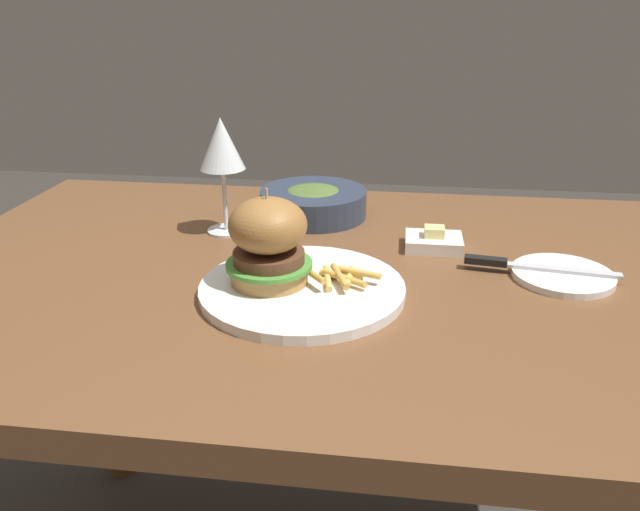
# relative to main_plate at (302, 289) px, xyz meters

# --- Properties ---
(dining_table) EXTENTS (1.29, 0.80, 0.74)m
(dining_table) POSITION_rel_main_plate_xyz_m (0.05, 0.09, -0.10)
(dining_table) COLOR brown
(dining_table) RESTS_ON ground
(main_plate) EXTENTS (0.28, 0.28, 0.01)m
(main_plate) POSITION_rel_main_plate_xyz_m (0.00, 0.00, 0.00)
(main_plate) COLOR white
(main_plate) RESTS_ON dining_table
(burger_sandwich) EXTENTS (0.12, 0.12, 0.13)m
(burger_sandwich) POSITION_rel_main_plate_xyz_m (-0.04, 0.00, 0.07)
(burger_sandwich) COLOR #B78447
(burger_sandwich) RESTS_ON main_plate
(fries_pile) EXTENTS (0.11, 0.08, 0.02)m
(fries_pile) POSITION_rel_main_plate_xyz_m (0.05, 0.01, 0.02)
(fries_pile) COLOR #EABC5B
(fries_pile) RESTS_ON main_plate
(wine_glass) EXTENTS (0.07, 0.07, 0.19)m
(wine_glass) POSITION_rel_main_plate_xyz_m (-0.16, 0.22, 0.14)
(wine_glass) COLOR silver
(wine_glass) RESTS_ON dining_table
(bread_plate) EXTENTS (0.14, 0.14, 0.01)m
(bread_plate) POSITION_rel_main_plate_xyz_m (0.36, 0.10, -0.00)
(bread_plate) COLOR white
(bread_plate) RESTS_ON dining_table
(table_knife) EXTENTS (0.21, 0.04, 0.01)m
(table_knife) POSITION_rel_main_plate_xyz_m (0.31, 0.10, 0.01)
(table_knife) COLOR silver
(table_knife) RESTS_ON bread_plate
(butter_dish) EXTENTS (0.09, 0.07, 0.04)m
(butter_dish) POSITION_rel_main_plate_xyz_m (0.18, 0.19, 0.00)
(butter_dish) COLOR white
(butter_dish) RESTS_ON dining_table
(soup_bowl) EXTENTS (0.19, 0.19, 0.05)m
(soup_bowl) POSITION_rel_main_plate_xyz_m (-0.03, 0.32, 0.02)
(soup_bowl) COLOR #2D384C
(soup_bowl) RESTS_ON dining_table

